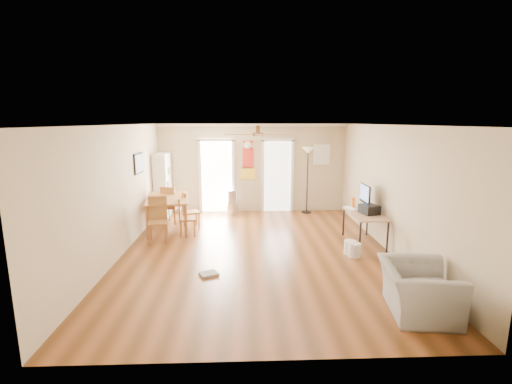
{
  "coord_description": "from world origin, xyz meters",
  "views": [
    {
      "loc": [
        -0.3,
        -7.15,
        2.67
      ],
      "look_at": [
        0.0,
        0.6,
        1.15
      ],
      "focal_mm": 25.41,
      "sensor_mm": 36.0,
      "label": 1
    }
  ],
  "objects_px": {
    "bookshelf": "(163,185)",
    "armchair": "(418,290)",
    "dining_table": "(168,213)",
    "torchiere_lamp": "(307,180)",
    "dining_chair_right_a": "(191,210)",
    "computer_desk": "(364,229)",
    "dining_chair_far": "(171,205)",
    "printer": "(369,209)",
    "wastebasket_a": "(350,247)",
    "dining_chair_near": "(158,220)",
    "trash_can": "(232,202)",
    "dining_chair_right_b": "(187,217)",
    "wastebasket_b": "(355,250)"
  },
  "relations": [
    {
      "from": "bookshelf",
      "to": "trash_can",
      "type": "xyz_separation_m",
      "value": [
        1.95,
        0.13,
        -0.54
      ]
    },
    {
      "from": "dining_chair_right_a",
      "to": "dining_chair_near",
      "type": "bearing_deg",
      "value": 131.85
    },
    {
      "from": "dining_table",
      "to": "dining_chair_right_a",
      "type": "relative_size",
      "value": 1.78
    },
    {
      "from": "printer",
      "to": "dining_chair_far",
      "type": "bearing_deg",
      "value": 141.93
    },
    {
      "from": "dining_chair_far",
      "to": "armchair",
      "type": "relative_size",
      "value": 0.92
    },
    {
      "from": "torchiere_lamp",
      "to": "wastebasket_a",
      "type": "relative_size",
      "value": 6.86
    },
    {
      "from": "dining_chair_near",
      "to": "armchair",
      "type": "relative_size",
      "value": 0.94
    },
    {
      "from": "dining_table",
      "to": "armchair",
      "type": "bearing_deg",
      "value": -44.5
    },
    {
      "from": "printer",
      "to": "wastebasket_a",
      "type": "height_order",
      "value": "printer"
    },
    {
      "from": "dining_chair_right_a",
      "to": "dining_chair_far",
      "type": "relative_size",
      "value": 0.93
    },
    {
      "from": "printer",
      "to": "dining_table",
      "type": "bearing_deg",
      "value": 148.43
    },
    {
      "from": "dining_table",
      "to": "torchiere_lamp",
      "type": "distance_m",
      "value": 4.1
    },
    {
      "from": "dining_chair_right_b",
      "to": "trash_can",
      "type": "relative_size",
      "value": 1.27
    },
    {
      "from": "bookshelf",
      "to": "trash_can",
      "type": "relative_size",
      "value": 2.5
    },
    {
      "from": "dining_chair_near",
      "to": "trash_can",
      "type": "distance_m",
      "value": 2.93
    },
    {
      "from": "bookshelf",
      "to": "computer_desk",
      "type": "xyz_separation_m",
      "value": [
        4.93,
        -2.61,
        -0.55
      ]
    },
    {
      "from": "computer_desk",
      "to": "printer",
      "type": "bearing_deg",
      "value": -32.51
    },
    {
      "from": "computer_desk",
      "to": "armchair",
      "type": "relative_size",
      "value": 1.21
    },
    {
      "from": "bookshelf",
      "to": "dining_chair_right_a",
      "type": "height_order",
      "value": "bookshelf"
    },
    {
      "from": "trash_can",
      "to": "armchair",
      "type": "bearing_deg",
      "value": -64.26
    },
    {
      "from": "torchiere_lamp",
      "to": "bookshelf",
      "type": "bearing_deg",
      "value": -177.03
    },
    {
      "from": "computer_desk",
      "to": "dining_chair_near",
      "type": "bearing_deg",
      "value": 176.41
    },
    {
      "from": "dining_chair_right_a",
      "to": "computer_desk",
      "type": "xyz_separation_m",
      "value": [
        3.98,
        -1.38,
        -0.11
      ]
    },
    {
      "from": "dining_chair_far",
      "to": "printer",
      "type": "height_order",
      "value": "dining_chair_far"
    },
    {
      "from": "wastebasket_b",
      "to": "armchair",
      "type": "distance_m",
      "value": 2.2
    },
    {
      "from": "dining_chair_right_a",
      "to": "dining_chair_far",
      "type": "distance_m",
      "value": 0.76
    },
    {
      "from": "dining_chair_right_a",
      "to": "dining_chair_far",
      "type": "bearing_deg",
      "value": 30.34
    },
    {
      "from": "torchiere_lamp",
      "to": "wastebasket_a",
      "type": "distance_m",
      "value": 3.55
    },
    {
      "from": "printer",
      "to": "wastebasket_a",
      "type": "bearing_deg",
      "value": -149.96
    },
    {
      "from": "dining_chair_right_a",
      "to": "trash_can",
      "type": "xyz_separation_m",
      "value": [
        1.0,
        1.36,
        -0.1
      ]
    },
    {
      "from": "armchair",
      "to": "dining_chair_right_a",
      "type": "bearing_deg",
      "value": 49.29
    },
    {
      "from": "dining_chair_near",
      "to": "torchiere_lamp",
      "type": "bearing_deg",
      "value": 26.13
    },
    {
      "from": "dining_chair_right_a",
      "to": "wastebasket_b",
      "type": "height_order",
      "value": "dining_chair_right_a"
    },
    {
      "from": "armchair",
      "to": "dining_chair_near",
      "type": "bearing_deg",
      "value": 61.7
    },
    {
      "from": "computer_desk",
      "to": "wastebasket_b",
      "type": "distance_m",
      "value": 0.91
    },
    {
      "from": "dining_table",
      "to": "dining_chair_near",
      "type": "relative_size",
      "value": 1.62
    },
    {
      "from": "dining_chair_right_b",
      "to": "wastebasket_a",
      "type": "height_order",
      "value": "dining_chair_right_b"
    },
    {
      "from": "dining_chair_far",
      "to": "armchair",
      "type": "xyz_separation_m",
      "value": [
        4.34,
        -4.83,
        -0.14
      ]
    },
    {
      "from": "computer_desk",
      "to": "armchair",
      "type": "distance_m",
      "value": 2.96
    },
    {
      "from": "wastebasket_a",
      "to": "wastebasket_b",
      "type": "relative_size",
      "value": 1.01
    },
    {
      "from": "dining_chair_far",
      "to": "printer",
      "type": "bearing_deg",
      "value": 174.23
    },
    {
      "from": "bookshelf",
      "to": "armchair",
      "type": "xyz_separation_m",
      "value": [
        4.7,
        -5.57,
        -0.55
      ]
    },
    {
      "from": "dining_table",
      "to": "printer",
      "type": "xyz_separation_m",
      "value": [
        4.6,
        -1.32,
        0.39
      ]
    },
    {
      "from": "wastebasket_b",
      "to": "bookshelf",
      "type": "bearing_deg",
      "value": 142.98
    },
    {
      "from": "dining_chair_right_b",
      "to": "dining_chair_far",
      "type": "relative_size",
      "value": 0.92
    },
    {
      "from": "dining_chair_far",
      "to": "computer_desk",
      "type": "bearing_deg",
      "value": 174.41
    },
    {
      "from": "computer_desk",
      "to": "printer",
      "type": "relative_size",
      "value": 3.39
    },
    {
      "from": "wastebasket_a",
      "to": "printer",
      "type": "bearing_deg",
      "value": 45.62
    },
    {
      "from": "dining_chair_right_a",
      "to": "printer",
      "type": "distance_m",
      "value": 4.31
    },
    {
      "from": "trash_can",
      "to": "printer",
      "type": "relative_size",
      "value": 1.87
    }
  ]
}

